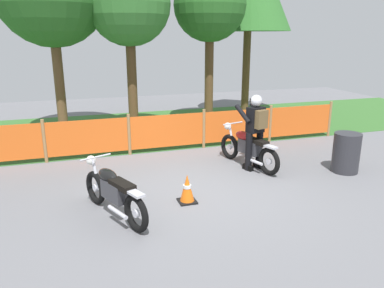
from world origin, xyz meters
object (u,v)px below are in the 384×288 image
motorcycle_lead (248,148)px  motorcycle_trailing (113,191)px  rider_lead (255,128)px  spare_drum (346,153)px  traffic_cone (187,189)px

motorcycle_lead → motorcycle_trailing: bearing=100.5°
rider_lead → motorcycle_lead: bearing=0.5°
spare_drum → rider_lead: bearing=156.8°
motorcycle_lead → rider_lead: 0.55m
motorcycle_trailing → traffic_cone: size_ratio=3.44×
rider_lead → spare_drum: rider_lead is taller
spare_drum → motorcycle_lead: bearing=152.4°
motorcycle_lead → motorcycle_trailing: size_ratio=1.05×
traffic_cone → spare_drum: bearing=6.6°
motorcycle_trailing → rider_lead: rider_lead is taller
traffic_cone → spare_drum: size_ratio=0.60×
motorcycle_lead → spare_drum: size_ratio=2.17×
motorcycle_trailing → traffic_cone: (1.32, 0.15, -0.18)m
traffic_cone → motorcycle_trailing: bearing=-173.5°
motorcycle_lead → motorcycle_trailing: 3.60m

